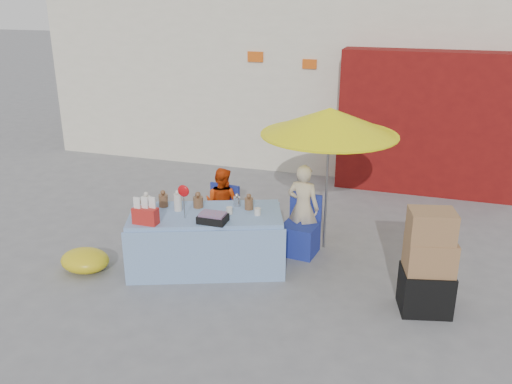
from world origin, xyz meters
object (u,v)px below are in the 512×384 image
(vendor_beige, at_px, (303,208))
(box_stack, at_px, (428,266))
(market_table, at_px, (206,239))
(umbrella, at_px, (330,122))
(chair_right, at_px, (300,236))
(vendor_orange, at_px, (222,204))
(chair_left, at_px, (219,226))

(vendor_beige, bearing_deg, box_stack, 153.06)
(market_table, xyz_separation_m, vendor_beige, (1.12, 0.94, 0.24))
(market_table, distance_m, umbrella, 2.33)
(chair_right, xyz_separation_m, box_stack, (1.75, -1.03, 0.33))
(vendor_orange, bearing_deg, box_stack, 165.41)
(chair_right, xyz_separation_m, umbrella, (0.30, 0.28, 1.64))
(market_table, relative_size, chair_right, 2.68)
(market_table, relative_size, umbrella, 1.09)
(market_table, distance_m, box_stack, 2.89)
(chair_right, distance_m, box_stack, 2.06)
(market_table, xyz_separation_m, umbrella, (1.42, 1.09, 1.48))
(chair_left, bearing_deg, market_table, -74.64)
(vendor_orange, relative_size, box_stack, 0.88)
(market_table, relative_size, vendor_orange, 2.02)
(chair_left, xyz_separation_m, chair_right, (1.25, 0.00, 0.00))
(chair_left, relative_size, umbrella, 0.41)
(vendor_beige, relative_size, umbrella, 0.62)
(umbrella, bearing_deg, chair_right, -136.37)
(vendor_beige, xyz_separation_m, umbrella, (0.30, 0.15, 1.24))
(chair_right, distance_m, vendor_orange, 1.30)
(umbrella, xyz_separation_m, box_stack, (1.46, -1.31, -1.30))
(vendor_orange, xyz_separation_m, box_stack, (3.01, -1.16, 0.03))
(vendor_beige, bearing_deg, market_table, 46.35)
(umbrella, bearing_deg, vendor_beige, -153.43)
(chair_left, height_order, chair_right, same)
(market_table, bearing_deg, umbrella, 16.59)
(vendor_beige, distance_m, umbrella, 1.29)
(chair_left, distance_m, box_stack, 3.19)
(market_table, xyz_separation_m, chair_left, (-0.12, 0.80, -0.15))
(chair_right, bearing_deg, umbrella, 50.16)
(vendor_orange, height_order, vendor_beige, vendor_beige)
(chair_left, distance_m, vendor_orange, 0.33)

